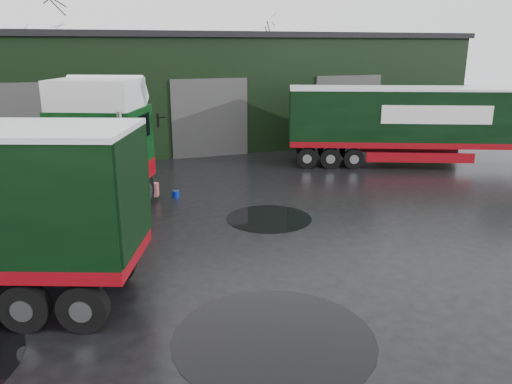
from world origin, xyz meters
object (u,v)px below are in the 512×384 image
(lorry_right, at_px, (405,126))
(wash_bucket, at_px, (176,194))
(warehouse, at_px, (186,87))
(tree_back_a, at_px, (51,57))
(hero_tractor, at_px, (77,159))
(tree_back_b, at_px, (255,68))

(lorry_right, height_order, wash_bucket, lorry_right)
(warehouse, relative_size, wash_bucket, 117.55)
(lorry_right, height_order, tree_back_a, tree_back_a)
(wash_bucket, bearing_deg, tree_back_a, 102.09)
(wash_bucket, relative_size, tree_back_a, 0.03)
(warehouse, distance_m, hero_tractor, 16.83)
(lorry_right, xyz_separation_m, tree_back_a, (-16.34, 21.00, 2.87))
(warehouse, height_order, tree_back_b, tree_back_b)
(wash_bucket, bearing_deg, tree_back_b, 64.02)
(tree_back_a, xyz_separation_m, tree_back_b, (16.00, 0.00, -1.00))
(wash_bucket, xyz_separation_m, tree_back_a, (-4.88, 22.81, 4.62))
(hero_tractor, xyz_separation_m, wash_bucket, (3.38, 2.69, -2.18))
(hero_tractor, xyz_separation_m, lorry_right, (14.84, 4.50, -0.43))
(tree_back_a, relative_size, tree_back_b, 1.27)
(hero_tractor, relative_size, wash_bucket, 26.96)
(warehouse, xyz_separation_m, tree_back_b, (8.00, 10.00, 0.59))
(warehouse, xyz_separation_m, wash_bucket, (-3.12, -12.81, -3.03))
(warehouse, bearing_deg, tree_back_b, 51.34)
(warehouse, distance_m, tree_back_b, 12.82)
(wash_bucket, distance_m, tree_back_b, 25.63)
(lorry_right, xyz_separation_m, tree_back_b, (-0.34, 21.00, 1.87))
(warehouse, relative_size, hero_tractor, 4.36)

